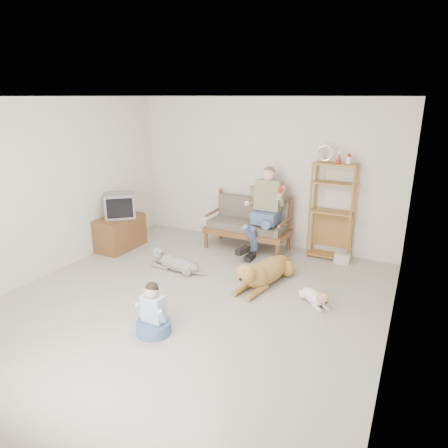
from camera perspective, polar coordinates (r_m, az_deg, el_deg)
The scene contains 16 objects.
floor at distance 5.54m, azimuth -5.23°, elevation -11.49°, with size 5.50×5.50×0.00m, color #BBB3A4.
ceiling at distance 4.83m, azimuth -6.18°, elevation 17.67°, with size 5.50×5.50×0.00m, color silver.
wall_back at distance 7.43m, azimuth 5.65°, elevation 7.26°, with size 5.00×5.00×0.00m, color beige.
wall_left at distance 6.66m, azimuth -24.34°, elevation 4.50°, with size 5.50×5.50×0.00m, color beige.
wall_right at distance 4.31m, azimuth 23.92°, elevation -2.13°, with size 5.50×5.50×0.00m, color beige.
loveseat at distance 7.33m, azimuth 3.57°, elevation 0.19°, with size 1.50×0.71×0.95m.
man at distance 6.93m, azimuth 5.39°, elevation 1.07°, with size 0.59×0.84×1.37m.
etagere at distance 7.00m, azimuth 15.08°, elevation 1.88°, with size 0.74×0.32×1.95m.
book_stack at distance 7.08m, azimuth 16.50°, elevation -4.70°, with size 0.25×0.18×0.16m, color silver.
tv_stand at distance 7.60m, azimuth -14.62°, elevation -1.20°, with size 0.52×0.91×0.60m.
crt_tv at distance 7.45m, azimuth -14.63°, elevation 2.60°, with size 0.68×0.66×0.44m.
wall_outlet at distance 8.18m, azimuth -2.81°, elevation 0.74°, with size 0.12×0.02×0.08m, color white.
golden_retriever at distance 6.04m, azimuth 5.73°, elevation -6.83°, with size 0.60×1.58×0.48m.
shaggy_dog at distance 6.56m, azimuth -7.17°, elevation -5.43°, with size 1.10×0.30×0.32m.
terrier at distance 5.63m, azimuth 12.97°, elevation -10.16°, with size 0.54×0.50×0.25m.
child at distance 4.91m, azimuth -10.07°, elevation -12.67°, with size 0.42×0.42×0.66m.
Camera 1 is at (2.58, -4.08, 2.71)m, focal length 32.00 mm.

